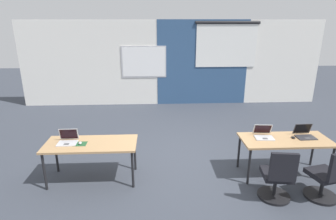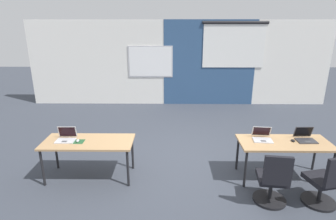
{
  "view_description": "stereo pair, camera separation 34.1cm",
  "coord_description": "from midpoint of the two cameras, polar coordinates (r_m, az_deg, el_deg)",
  "views": [
    {
      "loc": [
        -0.61,
        -5.08,
        2.77
      ],
      "look_at": [
        -0.33,
        0.52,
        0.94
      ],
      "focal_mm": 29.47,
      "sensor_mm": 36.0,
      "label": 1
    },
    {
      "loc": [
        -0.27,
        -5.08,
        2.77
      ],
      "look_at": [
        -0.33,
        0.52,
        0.94
      ],
      "focal_mm": 29.47,
      "sensor_mm": 36.0,
      "label": 2
    }
  ],
  "objects": [
    {
      "name": "mouse_near_left_end",
      "position": [
        5.11,
        -16.38,
        -6.12
      ],
      "size": [
        0.08,
        0.11,
        0.03
      ],
      "color": "#B2B2B7",
      "rests_on": "mousepad_near_left_end"
    },
    {
      "name": "desk_near_right",
      "position": [
        5.42,
        24.62,
        -6.62
      ],
      "size": [
        1.6,
        0.7,
        0.72
      ],
      "color": "tan",
      "rests_on": "ground"
    },
    {
      "name": "laptop_near_right_end",
      "position": [
        5.61,
        28.11,
        -5.08
      ],
      "size": [
        0.34,
        0.31,
        0.23
      ],
      "rotation": [
        0.0,
        0.0,
        0.03
      ],
      "color": "#333338",
      "rests_on": "desk_near_right"
    },
    {
      "name": "laptop_near_left_end",
      "position": [
        5.23,
        -18.59,
        -5.44
      ],
      "size": [
        0.33,
        0.29,
        0.23
      ],
      "rotation": [
        0.0,
        0.0,
        0.02
      ],
      "color": "silver",
      "rests_on": "desk_near_left"
    },
    {
      "name": "mouse_near_right_end",
      "position": [
        5.47,
        26.09,
        -5.72
      ],
      "size": [
        0.06,
        0.1,
        0.03
      ],
      "color": "black",
      "rests_on": "desk_near_right"
    },
    {
      "name": "mousepad_near_left_end",
      "position": [
        5.12,
        -16.36,
        -6.31
      ],
      "size": [
        0.22,
        0.19,
        0.0
      ],
      "color": "#23512D",
      "rests_on": "desk_near_left"
    },
    {
      "name": "chair_near_right_inner",
      "position": [
        4.76,
        22.83,
        -13.73
      ],
      "size": [
        0.52,
        0.56,
        0.92
      ],
      "rotation": [
        0.0,
        0.0,
        3.01
      ],
      "color": "black",
      "rests_on": "ground"
    },
    {
      "name": "back_wall_assembly",
      "position": [
        9.39,
        3.57,
        9.72
      ],
      "size": [
        10.0,
        0.27,
        2.8
      ],
      "color": "silver",
      "rests_on": "ground"
    },
    {
      "name": "chair_near_right_end",
      "position": [
        5.08,
        31.52,
        -13.02
      ],
      "size": [
        0.53,
        0.58,
        0.92
      ],
      "rotation": [
        0.0,
        0.0,
        3.37
      ],
      "color": "black",
      "rests_on": "ground"
    },
    {
      "name": "desk_near_left",
      "position": [
        5.12,
        -14.31,
        -6.86
      ],
      "size": [
        1.6,
        0.7,
        0.72
      ],
      "color": "tan",
      "rests_on": "ground"
    },
    {
      "name": "laptop_near_right_inner",
      "position": [
        5.32,
        20.67,
        -5.27
      ],
      "size": [
        0.36,
        0.35,
        0.22
      ],
      "rotation": [
        0.0,
        0.0,
        -0.1
      ],
      "color": "silver",
      "rests_on": "desk_near_right"
    },
    {
      "name": "ground_plane",
      "position": [
        5.81,
        5.01,
        -10.51
      ],
      "size": [
        24.0,
        24.0,
        0.0
      ],
      "color": "#383D47"
    }
  ]
}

